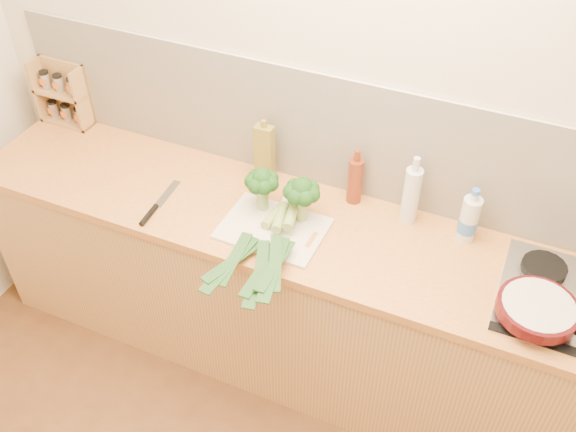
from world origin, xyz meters
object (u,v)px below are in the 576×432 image
(chopping_board, at_px, (273,229))
(chefs_knife, at_px, (154,210))
(skillet, at_px, (538,309))
(spice_rack, at_px, (65,96))

(chopping_board, height_order, chefs_knife, chefs_knife)
(chefs_knife, height_order, skillet, skillet)
(chopping_board, bearing_deg, chefs_knife, -167.91)
(chefs_knife, distance_m, skillet, 1.56)
(chopping_board, height_order, spice_rack, spice_rack)
(chopping_board, xyz_separation_m, spice_rack, (-1.28, 0.32, 0.13))
(chopping_board, distance_m, chefs_knife, 0.52)
(chefs_knife, relative_size, spice_rack, 0.99)
(chefs_knife, height_order, spice_rack, spice_rack)
(chopping_board, bearing_deg, skillet, -2.06)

